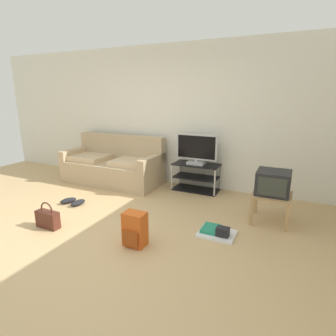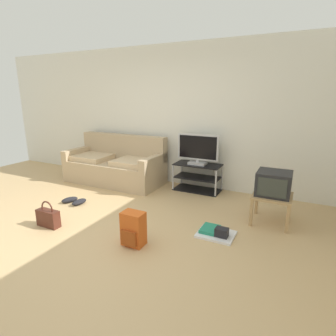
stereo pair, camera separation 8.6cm
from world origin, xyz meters
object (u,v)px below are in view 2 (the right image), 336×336
Objects in this scene: floor_tray at (216,233)px; sneakers_pair at (74,201)px; side_table at (272,199)px; backpack at (133,229)px; handbag at (48,218)px; couch at (116,166)px; crt_tv at (274,183)px; flat_tv at (198,150)px; tv_stand at (197,177)px.

sneakers_pair is at bearing -179.81° from floor_tray.
side_table is 1.25× the size of backpack.
handbag is 2.28m from floor_tray.
backpack is at bearing 5.44° from handbag.
crt_tv is at bearing -10.39° from couch.
handbag reaches higher than floor_tray.
flat_tv reaches higher than couch.
couch is at bearing -172.77° from flat_tv.
crt_tv is at bearing -29.93° from tv_stand.
flat_tv is at bearing 7.23° from couch.
crt_tv reaches higher than floor_tray.
backpack is at bearing -89.88° from tv_stand.
couch is at bearing 169.61° from crt_tv.
backpack is 1.74m from sneakers_pair.
crt_tv is at bearing 51.27° from floor_tray.
backpack is 1.32m from handbag.
side_table reaches higher than sneakers_pair.
couch is 3.19m from crt_tv.
backpack is at bearing -141.57° from floor_tray.
flat_tv is 2.09× the size of handbag.
backpack is at bearing -89.88° from flat_tv.
crt_tv is (1.41, -0.79, -0.21)m from flat_tv.
backpack is 1.07m from floor_tray.
flat_tv is (-0.00, -0.02, 0.53)m from tv_stand.
couch is 2.59× the size of flat_tv.
tv_stand reaches higher than sneakers_pair.
handbag is (0.40, -2.08, -0.21)m from couch.
backpack is (-1.41, -1.37, -0.15)m from side_table.
crt_tv is 1.08m from floor_tray.
sneakers_pair is at bearing -175.38° from backpack.
side_table is 1.11× the size of floor_tray.
flat_tv is 2.25m from backpack.
flat_tv is at bearing -90.00° from tv_stand.
flat_tv is 1.92× the size of sneakers_pair.
floor_tray is (2.55, -1.30, -0.30)m from couch.
side_table is (3.13, -0.59, 0.01)m from couch.
backpack is at bearing -135.56° from crt_tv.
couch is 4.48× the size of crt_tv.
couch is 5.41× the size of handbag.
side_table is 1.29× the size of sneakers_pair.
tv_stand reaches higher than floor_tray.
couch is at bearing -172.04° from tv_stand.
couch reaches higher than side_table.
side_table is 3.12m from sneakers_pair.
tv_stand reaches higher than side_table.
tv_stand is 1.84× the size of floor_tray.
tv_stand is 2.08× the size of backpack.
tv_stand is at bearing 150.07° from crt_tv.
floor_tray is (-0.58, -0.73, -0.54)m from crt_tv.
tv_stand is 1.76m from floor_tray.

